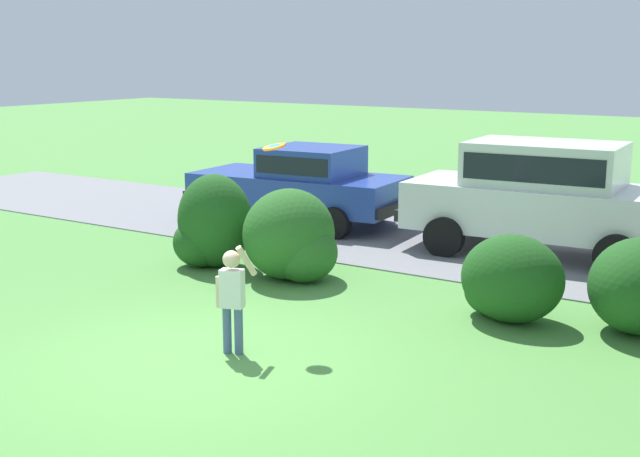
# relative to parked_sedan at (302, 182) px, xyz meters

# --- Properties ---
(ground_plane) EXTENTS (80.00, 80.00, 0.00)m
(ground_plane) POSITION_rel_parked_sedan_xyz_m (3.31, -6.92, -0.85)
(ground_plane) COLOR #518E42
(driveway_strip) EXTENTS (28.00, 4.40, 0.02)m
(driveway_strip) POSITION_rel_parked_sedan_xyz_m (3.31, -0.17, -0.84)
(driveway_strip) COLOR slate
(driveway_strip) RESTS_ON ground
(shrub_near_tree) EXTENTS (1.28, 1.11, 1.50)m
(shrub_near_tree) POSITION_rel_parked_sedan_xyz_m (0.73, -3.62, -0.18)
(shrub_near_tree) COLOR #1E511C
(shrub_near_tree) RESTS_ON ground
(shrub_centre_left) EXTENTS (1.49, 1.47, 1.38)m
(shrub_centre_left) POSITION_rel_parked_sedan_xyz_m (2.26, -3.54, -0.22)
(shrub_centre_left) COLOR #286023
(shrub_centre_left) RESTS_ON ground
(shrub_centre) EXTENTS (1.34, 1.09, 1.13)m
(shrub_centre) POSITION_rel_parked_sedan_xyz_m (5.73, -3.68, -0.32)
(shrub_centre) COLOR #1E511C
(shrub_centre) RESTS_ON ground
(parked_sedan) EXTENTS (4.54, 2.38, 1.56)m
(parked_sedan) POSITION_rel_parked_sedan_xyz_m (0.00, 0.00, 0.00)
(parked_sedan) COLOR #28429E
(parked_sedan) RESTS_ON ground
(parked_suv) EXTENTS (4.81, 2.34, 1.92)m
(parked_suv) POSITION_rel_parked_sedan_xyz_m (4.88, 0.07, 0.23)
(parked_suv) COLOR white
(parked_suv) RESTS_ON ground
(child_thrower) EXTENTS (0.40, 0.36, 1.29)m
(child_thrower) POSITION_rel_parked_sedan_xyz_m (3.56, -6.58, -0.13)
(child_thrower) COLOR #4C608C
(child_thrower) RESTS_ON ground
(frisbee) EXTENTS (0.29, 0.28, 0.11)m
(frisbee) POSITION_rel_parked_sedan_xyz_m (3.53, -5.70, 1.44)
(frisbee) COLOR orange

